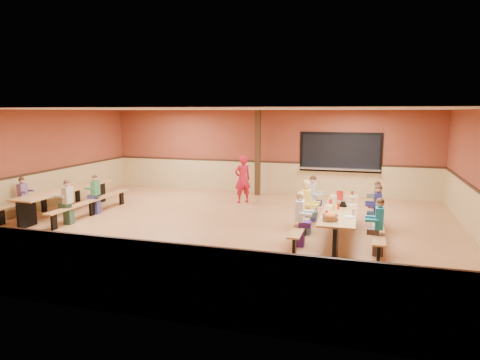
% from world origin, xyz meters
% --- Properties ---
extents(ground, '(12.00, 12.00, 0.00)m').
position_xyz_m(ground, '(0.00, 0.00, 0.00)').
color(ground, '#A0643C').
rests_on(ground, ground).
extents(room_envelope, '(12.04, 10.04, 3.02)m').
position_xyz_m(room_envelope, '(0.00, 0.00, 0.69)').
color(room_envelope, brown).
rests_on(room_envelope, ground).
extents(kitchen_pass_through, '(2.78, 0.28, 1.38)m').
position_xyz_m(kitchen_pass_through, '(2.60, 4.96, 1.49)').
color(kitchen_pass_through, black).
rests_on(kitchen_pass_through, ground).
extents(structural_post, '(0.18, 0.18, 3.00)m').
position_xyz_m(structural_post, '(-0.20, 4.40, 1.50)').
color(structural_post, '#311E10').
rests_on(structural_post, ground).
extents(cafeteria_table_main, '(1.91, 3.70, 0.74)m').
position_xyz_m(cafeteria_table_main, '(2.96, -0.16, 0.53)').
color(cafeteria_table_main, '#AE7A45').
rests_on(cafeteria_table_main, ground).
extents(cafeteria_table_second, '(1.91, 3.70, 0.74)m').
position_xyz_m(cafeteria_table_second, '(-4.81, 0.08, 0.53)').
color(cafeteria_table_second, '#AE7A45').
rests_on(cafeteria_table_second, ground).
extents(seated_child_white_left, '(0.37, 0.30, 1.21)m').
position_xyz_m(seated_child_white_left, '(2.13, -1.04, 0.60)').
color(seated_child_white_left, white).
rests_on(seated_child_white_left, ground).
extents(seated_adult_yellow, '(0.42, 0.34, 1.31)m').
position_xyz_m(seated_adult_yellow, '(2.13, -0.08, 0.65)').
color(seated_adult_yellow, yellow).
rests_on(seated_adult_yellow, ground).
extents(seated_child_grey_left, '(0.38, 0.31, 1.23)m').
position_xyz_m(seated_child_grey_left, '(2.13, 1.24, 0.61)').
color(seated_child_grey_left, silver).
rests_on(seated_child_grey_left, ground).
extents(seated_child_teal_right, '(0.36, 0.29, 1.19)m').
position_xyz_m(seated_child_teal_right, '(3.78, -1.18, 0.59)').
color(seated_child_teal_right, teal).
rests_on(seated_child_teal_right, ground).
extents(seated_child_navy_right, '(0.37, 0.30, 1.21)m').
position_xyz_m(seated_child_navy_right, '(3.78, 0.34, 0.61)').
color(seated_child_navy_right, '#1B1B4C').
rests_on(seated_child_navy_right, ground).
extents(seated_child_char_right, '(0.33, 0.27, 1.13)m').
position_xyz_m(seated_child_char_right, '(3.78, 1.34, 0.57)').
color(seated_child_char_right, '#454A4D').
rests_on(seated_child_char_right, ground).
extents(seated_child_purple_sec, '(0.33, 0.27, 1.14)m').
position_xyz_m(seated_child_purple_sec, '(-5.64, -0.70, 0.57)').
color(seated_child_purple_sec, '#764F7C').
rests_on(seated_child_purple_sec, ground).
extents(seated_child_green_sec, '(0.33, 0.27, 1.13)m').
position_xyz_m(seated_child_green_sec, '(-3.99, 0.30, 0.56)').
color(seated_child_green_sec, '#316E3F').
rests_on(seated_child_green_sec, ground).
extents(seated_child_tan_sec, '(0.35, 0.29, 1.17)m').
position_xyz_m(seated_child_tan_sec, '(-3.99, -0.91, 0.58)').
color(seated_child_tan_sec, '#A9A188').
rests_on(seated_child_tan_sec, ground).
extents(standing_woman, '(0.67, 0.65, 1.55)m').
position_xyz_m(standing_woman, '(-0.34, 2.99, 0.77)').
color(standing_woman, red).
rests_on(standing_woman, ground).
extents(punch_pitcher, '(0.16, 0.16, 0.22)m').
position_xyz_m(punch_pitcher, '(2.88, 0.73, 0.85)').
color(punch_pitcher, '#AD1A17').
rests_on(punch_pitcher, cafeteria_table_main).
extents(chip_bowl, '(0.32, 0.32, 0.15)m').
position_xyz_m(chip_bowl, '(2.82, -1.47, 0.81)').
color(chip_bowl, orange).
rests_on(chip_bowl, cafeteria_table_main).
extents(napkin_dispenser, '(0.10, 0.14, 0.13)m').
position_xyz_m(napkin_dispenser, '(3.00, -0.09, 0.80)').
color(napkin_dispenser, black).
rests_on(napkin_dispenser, cafeteria_table_main).
extents(condiment_mustard, '(0.06, 0.06, 0.17)m').
position_xyz_m(condiment_mustard, '(2.82, -0.50, 0.82)').
color(condiment_mustard, yellow).
rests_on(condiment_mustard, cafeteria_table_main).
extents(condiment_ketchup, '(0.06, 0.06, 0.17)m').
position_xyz_m(condiment_ketchup, '(2.91, -0.40, 0.82)').
color(condiment_ketchup, '#B2140F').
rests_on(condiment_ketchup, cafeteria_table_main).
extents(table_paddle, '(0.16, 0.16, 0.56)m').
position_xyz_m(table_paddle, '(3.00, -0.06, 0.88)').
color(table_paddle, black).
rests_on(table_paddle, cafeteria_table_main).
extents(place_settings, '(0.65, 3.30, 0.11)m').
position_xyz_m(place_settings, '(2.96, -0.16, 0.80)').
color(place_settings, beige).
rests_on(place_settings, cafeteria_table_main).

